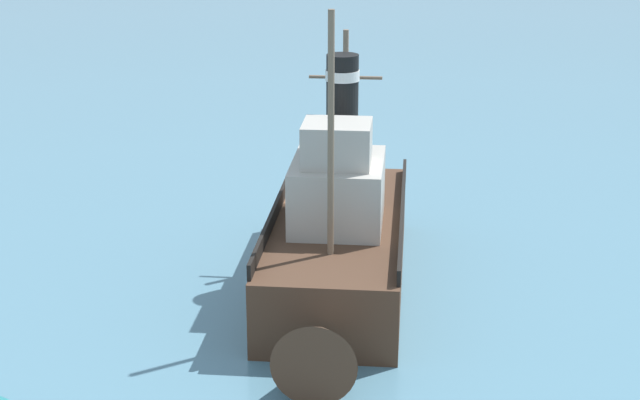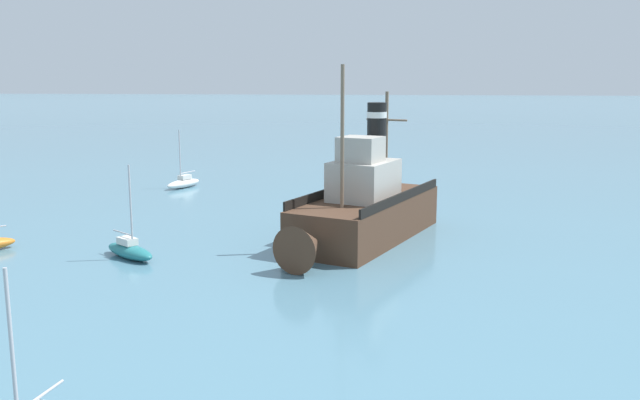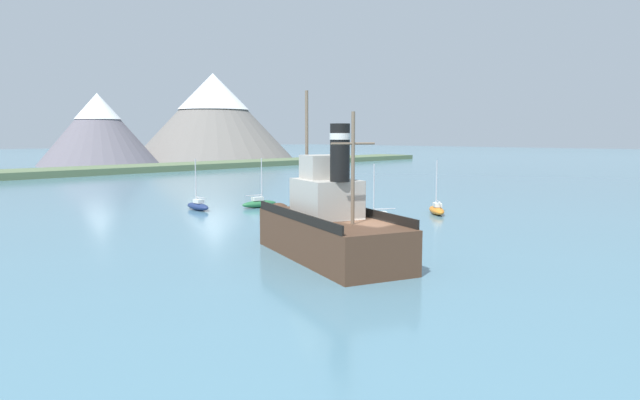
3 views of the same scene
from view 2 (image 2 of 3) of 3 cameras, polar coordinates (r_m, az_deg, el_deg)
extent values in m
plane|color=teal|center=(42.37, 3.71, -2.31)|extent=(600.00, 600.00, 0.00)
cube|color=#4C3323|center=(39.24, 3.98, -1.54)|extent=(8.47, 12.78, 2.40)
cone|color=#4C3323|center=(32.96, -1.17, -3.84)|extent=(3.06, 3.09, 2.35)
cube|color=#B2ADA3|center=(38.38, 3.71, 1.68)|extent=(4.25, 4.82, 2.20)
cube|color=#B2ADA3|center=(37.69, 3.43, 4.28)|extent=(2.78, 2.66, 1.40)
cylinder|color=black|center=(39.61, 4.78, 5.87)|extent=(1.10, 1.10, 3.20)
cylinder|color=silver|center=(39.55, 4.80, 7.16)|extent=(1.16, 1.16, 0.35)
cylinder|color=#75604C|center=(35.54, 1.89, 5.30)|extent=(0.20, 0.20, 7.50)
cylinder|color=#75604C|center=(41.06, 5.60, 4.90)|extent=(0.20, 0.20, 6.00)
cylinder|color=#75604C|center=(40.95, 5.63, 6.73)|extent=(2.47, 1.06, 0.12)
cube|color=black|center=(38.15, 6.96, 0.28)|extent=(4.26, 10.66, 0.50)
cube|color=black|center=(39.88, 1.18, 0.79)|extent=(4.26, 10.66, 0.50)
ellipsoid|color=white|center=(58.35, -11.44, 1.37)|extent=(2.53, 3.92, 0.70)
cube|color=silver|center=(58.42, -11.32, 1.91)|extent=(1.03, 1.26, 0.36)
cylinder|color=#B7B7BC|center=(57.80, -11.72, 3.73)|extent=(0.10, 0.10, 4.20)
cylinder|color=#B7B7BC|center=(58.66, -11.08, 2.32)|extent=(0.80, 1.68, 0.08)
ellipsoid|color=#23757A|center=(36.50, -15.72, -4.20)|extent=(3.71, 3.14, 0.70)
cube|color=silver|center=(36.54, -15.92, -3.34)|extent=(1.27, 1.17, 0.36)
cylinder|color=#B7B7BC|center=(35.73, -15.66, -0.48)|extent=(0.10, 0.10, 4.20)
cylinder|color=#B7B7BC|center=(36.80, -16.28, -2.67)|extent=(1.50, 1.13, 0.08)
cylinder|color=#B7B7BC|center=(18.14, -24.50, -11.60)|extent=(0.10, 0.10, 4.20)
cylinder|color=#B7B7BC|center=(19.39, -22.43, -15.00)|extent=(0.32, 1.79, 0.08)
camera|label=1|loc=(14.39, -49.38, 24.52)|focal=55.00mm
camera|label=3|loc=(64.37, 27.36, 7.35)|focal=32.00mm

